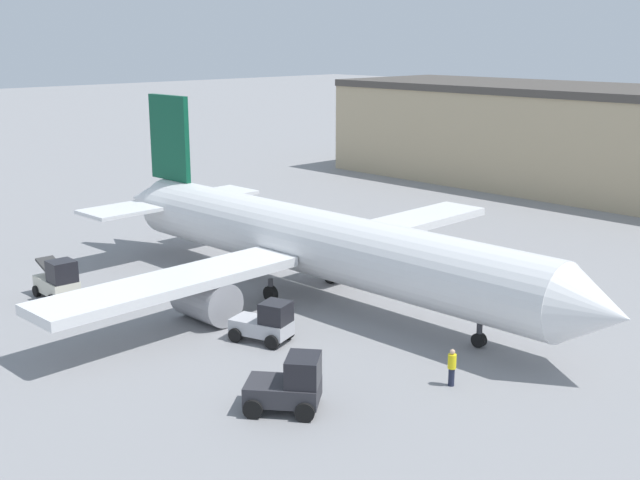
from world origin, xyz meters
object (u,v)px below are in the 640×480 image
object	(u,v)px
ground_crew_worker	(452,366)
belt_loader_truck	(58,281)
baggage_tug	(289,385)
pushback_tug	(266,323)
airplane	(308,242)

from	to	relation	value
ground_crew_worker	belt_loader_truck	bearing A→B (deg)	-53.38
baggage_tug	pushback_tug	distance (m)	7.48
ground_crew_worker	belt_loader_truck	world-z (taller)	belt_loader_truck
baggage_tug	pushback_tug	bearing A→B (deg)	108.43
ground_crew_worker	baggage_tug	xyz separation A→B (m)	(-3.04, -6.44, 0.18)
airplane	baggage_tug	bearing A→B (deg)	-47.54
airplane	pushback_tug	bearing A→B (deg)	-60.24
airplane	ground_crew_worker	size ratio (longest dim) A/B	22.31
airplane	pushback_tug	distance (m)	7.92
airplane	baggage_tug	xyz separation A→B (m)	(10.25, -10.59, -2.02)
baggage_tug	pushback_tug	size ratio (longest dim) A/B	1.09
ground_crew_worker	baggage_tug	world-z (taller)	baggage_tug
belt_loader_truck	pushback_tug	bearing A→B (deg)	20.01
airplane	belt_loader_truck	size ratio (longest dim) A/B	11.91
baggage_tug	belt_loader_truck	world-z (taller)	belt_loader_truck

